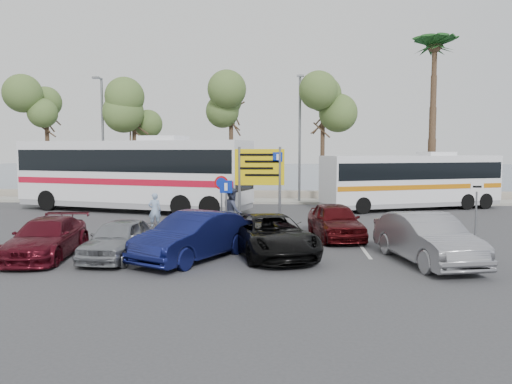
# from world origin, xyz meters

# --- Properties ---
(ground) EXTENTS (120.00, 120.00, 0.00)m
(ground) POSITION_xyz_m (0.00, 0.00, 0.00)
(ground) COLOR #37373A
(ground) RESTS_ON ground
(kerb_strip) EXTENTS (44.00, 2.40, 0.15)m
(kerb_strip) POSITION_xyz_m (0.00, 14.00, 0.07)
(kerb_strip) COLOR #98968B
(kerb_strip) RESTS_ON ground
(seawall) EXTENTS (48.00, 0.80, 0.60)m
(seawall) POSITION_xyz_m (0.00, 16.00, 0.30)
(seawall) COLOR gray
(seawall) RESTS_ON ground
(sea) EXTENTS (140.00, 140.00, 0.00)m
(sea) POSITION_xyz_m (0.00, 60.00, 0.01)
(sea) COLOR #3C4C60
(sea) RESTS_ON ground
(tree_far_left) EXTENTS (3.20, 3.20, 7.60)m
(tree_far_left) POSITION_xyz_m (-14.00, 14.00, 6.33)
(tree_far_left) COLOR #382619
(tree_far_left) RESTS_ON kerb_strip
(tree_left) EXTENTS (3.20, 3.20, 7.20)m
(tree_left) POSITION_xyz_m (-8.00, 14.00, 6.00)
(tree_left) COLOR #382619
(tree_left) RESTS_ON kerb_strip
(tree_mid) EXTENTS (3.20, 3.20, 8.00)m
(tree_mid) POSITION_xyz_m (-1.50, 14.00, 6.65)
(tree_mid) COLOR #382619
(tree_mid) RESTS_ON kerb_strip
(tree_right) EXTENTS (3.20, 3.20, 7.40)m
(tree_right) POSITION_xyz_m (4.50, 14.00, 6.17)
(tree_right) COLOR #382619
(tree_right) RESTS_ON kerb_strip
(palm_tree) EXTENTS (4.80, 4.80, 11.20)m
(palm_tree) POSITION_xyz_m (11.50, 14.00, 9.87)
(palm_tree) COLOR #382619
(palm_tree) RESTS_ON kerb_strip
(street_lamp_left) EXTENTS (0.45, 1.15, 8.01)m
(street_lamp_left) POSITION_xyz_m (-10.00, 13.52, 4.60)
(street_lamp_left) COLOR slate
(street_lamp_left) RESTS_ON kerb_strip
(street_lamp_right) EXTENTS (0.45, 1.15, 8.01)m
(street_lamp_right) POSITION_xyz_m (3.00, 13.52, 4.60)
(street_lamp_right) COLOR slate
(street_lamp_right) RESTS_ON kerb_strip
(direction_sign) EXTENTS (2.20, 0.12, 3.60)m
(direction_sign) POSITION_xyz_m (1.00, 3.20, 2.43)
(direction_sign) COLOR slate
(direction_sign) RESTS_ON ground
(sign_no_stop) EXTENTS (0.60, 0.08, 2.35)m
(sign_no_stop) POSITION_xyz_m (-0.60, 2.38, 1.58)
(sign_no_stop) COLOR slate
(sign_no_stop) RESTS_ON ground
(sign_parking) EXTENTS (0.50, 0.07, 2.25)m
(sign_parking) POSITION_xyz_m (-0.20, 0.79, 1.47)
(sign_parking) COLOR slate
(sign_parking) RESTS_ON ground
(sign_taxi) EXTENTS (0.50, 0.07, 2.20)m
(sign_taxi) POSITION_xyz_m (9.80, 1.49, 1.42)
(sign_taxi) COLOR slate
(sign_taxi) RESTS_ON ground
(lane_markings) EXTENTS (12.02, 4.20, 0.01)m
(lane_markings) POSITION_xyz_m (-1.14, -1.00, 0.00)
(lane_markings) COLOR silver
(lane_markings) RESTS_ON ground
(coach_bus_left) EXTENTS (13.83, 6.41, 4.22)m
(coach_bus_left) POSITION_xyz_m (-6.50, 8.62, 1.96)
(coach_bus_left) COLOR white
(coach_bus_left) RESTS_ON ground
(coach_bus_right) EXTENTS (10.85, 5.94, 3.35)m
(coach_bus_right) POSITION_xyz_m (9.43, 10.50, 1.55)
(coach_bus_right) COLOR white
(coach_bus_right) RESTS_ON ground
(car_silver_a) EXTENTS (1.82, 3.87, 1.28)m
(car_silver_a) POSITION_xyz_m (-3.08, -3.50, 0.64)
(car_silver_a) COLOR gray
(car_silver_a) RESTS_ON ground
(car_blue) EXTENTS (3.54, 4.77, 1.50)m
(car_blue) POSITION_xyz_m (-0.68, -3.50, 0.75)
(car_blue) COLOR #0F1549
(car_blue) RESTS_ON ground
(car_maroon) EXTENTS (2.20, 4.51, 1.26)m
(car_maroon) POSITION_xyz_m (-5.48, -3.50, 0.63)
(car_maroon) COLOR #4E0D17
(car_maroon) RESTS_ON ground
(car_red) EXTENTS (2.27, 4.32, 1.40)m
(car_red) POSITION_xyz_m (4.12, 0.56, 0.70)
(car_red) COLOR #41090C
(car_red) RESTS_ON ground
(suv_black) EXTENTS (3.64, 5.29, 1.34)m
(suv_black) POSITION_xyz_m (1.72, -2.73, 0.67)
(suv_black) COLOR black
(suv_black) RESTS_ON ground
(car_silver_b) EXTENTS (2.58, 4.85, 1.52)m
(car_silver_b) POSITION_xyz_m (6.52, -3.50, 0.76)
(car_silver_b) COLOR gray
(car_silver_b) RESTS_ON ground
(pedestrian_near) EXTENTS (0.65, 0.52, 1.56)m
(pedestrian_near) POSITION_xyz_m (-3.66, 2.86, 0.78)
(pedestrian_near) COLOR #86A0C3
(pedestrian_near) RESTS_ON ground
(pedestrian_far) EXTENTS (0.89, 1.05, 1.93)m
(pedestrian_far) POSITION_xyz_m (0.00, 1.29, 0.96)
(pedestrian_far) COLOR #353A50
(pedestrian_far) RESTS_ON ground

